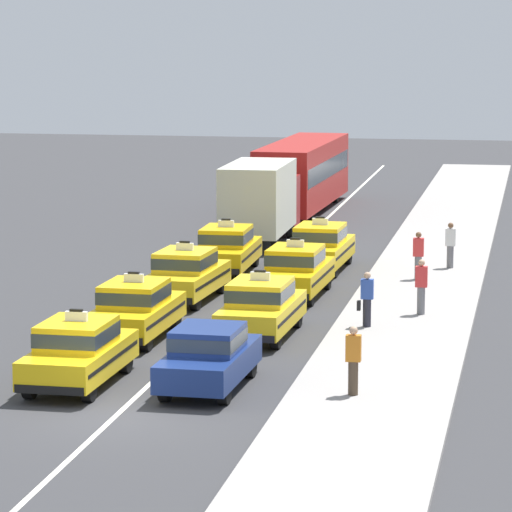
{
  "coord_description": "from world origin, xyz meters",
  "views": [
    {
      "loc": [
        9.51,
        -33.54,
        9.18
      ],
      "look_at": [
        0.35,
        15.75,
        1.3
      ],
      "focal_mm": 109.1,
      "sensor_mm": 36.0,
      "label": 1
    }
  ],
  "objects": [
    {
      "name": "ground_plane",
      "position": [
        0.0,
        0.0,
        0.0
      ],
      "size": [
        160.0,
        160.0,
        0.0
      ],
      "primitive_type": "plane",
      "color": "#353538"
    },
    {
      "name": "lane_stripe_left_right",
      "position": [
        0.0,
        20.0,
        0.0
      ],
      "size": [
        0.14,
        80.0,
        0.01
      ],
      "primitive_type": "cube",
      "color": "silver",
      "rests_on": "ground"
    },
    {
      "name": "sidewalk_curb",
      "position": [
        5.6,
        15.0,
        0.07
      ],
      "size": [
        4.0,
        90.0,
        0.15
      ],
      "primitive_type": "cube",
      "color": "#9E9993",
      "rests_on": "ground"
    },
    {
      "name": "taxi_left_nearest",
      "position": [
        -1.69,
        2.64,
        0.88
      ],
      "size": [
        1.9,
        4.59,
        1.96
      ],
      "color": "black",
      "rests_on": "ground"
    },
    {
      "name": "taxi_left_second",
      "position": [
        -1.74,
        8.29,
        0.88
      ],
      "size": [
        1.93,
        4.6,
        1.96
      ],
      "color": "black",
      "rests_on": "ground"
    },
    {
      "name": "taxi_left_third",
      "position": [
        -1.67,
        14.33,
        0.88
      ],
      "size": [
        2.06,
        4.65,
        1.96
      ],
      "color": "black",
      "rests_on": "ground"
    },
    {
      "name": "taxi_left_fourth",
      "position": [
        -1.48,
        19.9,
        0.88
      ],
      "size": [
        1.89,
        4.59,
        1.96
      ],
      "color": "black",
      "rests_on": "ground"
    },
    {
      "name": "box_truck_left_fifth",
      "position": [
        -1.59,
        27.34,
        1.78
      ],
      "size": [
        2.34,
        6.98,
        3.27
      ],
      "color": "black",
      "rests_on": "ground"
    },
    {
      "name": "bus_left_sixth",
      "position": [
        -1.52,
        37.77,
        1.82
      ],
      "size": [
        2.88,
        11.28,
        3.22
      ],
      "color": "black",
      "rests_on": "ground"
    },
    {
      "name": "sedan_right_nearest",
      "position": [
        1.56,
        2.88,
        0.85
      ],
      "size": [
        1.89,
        4.35,
        1.58
      ],
      "color": "black",
      "rests_on": "ground"
    },
    {
      "name": "taxi_right_second",
      "position": [
        1.71,
        9.23,
        0.88
      ],
      "size": [
        1.95,
        4.61,
        1.96
      ],
      "color": "black",
      "rests_on": "ground"
    },
    {
      "name": "taxi_right_third",
      "position": [
        1.69,
        15.67,
        0.88
      ],
      "size": [
        1.97,
        4.62,
        1.96
      ],
      "color": "black",
      "rests_on": "ground"
    },
    {
      "name": "taxi_right_fourth",
      "position": [
        1.72,
        21.06,
        0.88
      ],
      "size": [
        1.96,
        4.62,
        1.96
      ],
      "color": "black",
      "rests_on": "ground"
    },
    {
      "name": "pedestrian_near_crosswalk",
      "position": [
        5.99,
        12.69,
        1.0
      ],
      "size": [
        0.36,
        0.24,
        1.68
      ],
      "color": "slate",
      "rests_on": "sidewalk_curb"
    },
    {
      "name": "pedestrian_mid_block",
      "position": [
        5.4,
        18.94,
        0.98
      ],
      "size": [
        0.36,
        0.24,
        1.63
      ],
      "color": "slate",
      "rests_on": "sidewalk_curb"
    },
    {
      "name": "pedestrian_by_storefront",
      "position": [
        6.33,
        21.52,
        0.98
      ],
      "size": [
        0.36,
        0.24,
        1.63
      ],
      "color": "slate",
      "rests_on": "sidewalk_curb"
    },
    {
      "name": "pedestrian_trailing",
      "position": [
        4.58,
        10.54,
        0.95
      ],
      "size": [
        0.47,
        0.24,
        1.61
      ],
      "color": "#23232D",
      "rests_on": "sidewalk_curb"
    },
    {
      "name": "pedestrian_far_corner",
      "position": [
        5.19,
        2.37,
        1.0
      ],
      "size": [
        0.36,
        0.24,
        1.67
      ],
      "color": "#473828",
      "rests_on": "sidewalk_curb"
    }
  ]
}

